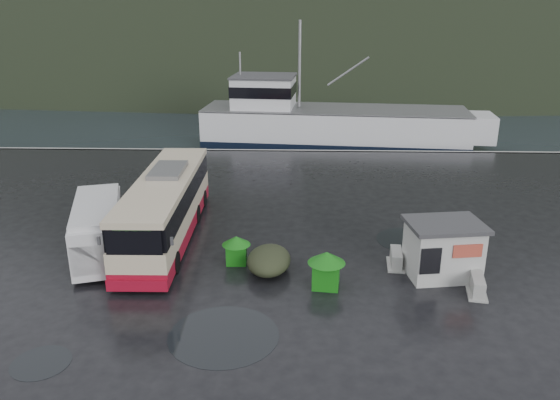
{
  "coord_description": "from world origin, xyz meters",
  "views": [
    {
      "loc": [
        2.05,
        -22.67,
        11.09
      ],
      "look_at": [
        1.23,
        3.45,
        1.7
      ],
      "focal_mm": 35.0,
      "sensor_mm": 36.0,
      "label": 1
    }
  ],
  "objects_px": {
    "white_van": "(102,255)",
    "jersey_barrier_b": "(395,266)",
    "dome_tent": "(269,271)",
    "jersey_barrier_a": "(476,294)",
    "fishing_trawler": "(334,131)",
    "waste_bin_left": "(237,262)",
    "waste_bin_right": "(326,286)",
    "ticket_kiosk": "(440,275)",
    "coach_bus": "(168,237)"
  },
  "relations": [
    {
      "from": "dome_tent",
      "to": "waste_bin_left",
      "type": "bearing_deg",
      "value": 152.09
    },
    {
      "from": "coach_bus",
      "to": "white_van",
      "type": "bearing_deg",
      "value": -141.11
    },
    {
      "from": "coach_bus",
      "to": "waste_bin_right",
      "type": "height_order",
      "value": "coach_bus"
    },
    {
      "from": "waste_bin_right",
      "to": "dome_tent",
      "type": "xyz_separation_m",
      "value": [
        -2.44,
        1.29,
        0.0
      ]
    },
    {
      "from": "jersey_barrier_b",
      "to": "dome_tent",
      "type": "bearing_deg",
      "value": -173.21
    },
    {
      "from": "waste_bin_left",
      "to": "jersey_barrier_a",
      "type": "bearing_deg",
      "value": -14.17
    },
    {
      "from": "white_van",
      "to": "jersey_barrier_b",
      "type": "xyz_separation_m",
      "value": [
        13.63,
        -0.72,
        0.0
      ]
    },
    {
      "from": "white_van",
      "to": "dome_tent",
      "type": "bearing_deg",
      "value": -26.6
    },
    {
      "from": "waste_bin_left",
      "to": "jersey_barrier_b",
      "type": "height_order",
      "value": "waste_bin_left"
    },
    {
      "from": "fishing_trawler",
      "to": "dome_tent",
      "type": "bearing_deg",
      "value": -93.77
    },
    {
      "from": "coach_bus",
      "to": "jersey_barrier_a",
      "type": "xyz_separation_m",
      "value": [
        13.83,
        -5.35,
        0.0
      ]
    },
    {
      "from": "dome_tent",
      "to": "coach_bus",
      "type": "bearing_deg",
      "value": 145.64
    },
    {
      "from": "waste_bin_right",
      "to": "fishing_trawler",
      "type": "relative_size",
      "value": 0.06
    },
    {
      "from": "white_van",
      "to": "waste_bin_left",
      "type": "bearing_deg",
      "value": -21.94
    },
    {
      "from": "white_van",
      "to": "coach_bus",
      "type": "bearing_deg",
      "value": 23.16
    },
    {
      "from": "white_van",
      "to": "dome_tent",
      "type": "distance_m",
      "value": 8.08
    },
    {
      "from": "dome_tent",
      "to": "white_van",
      "type": "bearing_deg",
      "value": 170.04
    },
    {
      "from": "coach_bus",
      "to": "waste_bin_left",
      "type": "height_order",
      "value": "coach_bus"
    },
    {
      "from": "white_van",
      "to": "waste_bin_right",
      "type": "relative_size",
      "value": 3.98
    },
    {
      "from": "dome_tent",
      "to": "fishing_trawler",
      "type": "relative_size",
      "value": 0.09
    },
    {
      "from": "white_van",
      "to": "waste_bin_right",
      "type": "height_order",
      "value": "white_van"
    },
    {
      "from": "white_van",
      "to": "jersey_barrier_a",
      "type": "distance_m",
      "value": 16.79
    },
    {
      "from": "dome_tent",
      "to": "fishing_trawler",
      "type": "height_order",
      "value": "fishing_trawler"
    },
    {
      "from": "waste_bin_left",
      "to": "waste_bin_right",
      "type": "bearing_deg",
      "value": -27.82
    },
    {
      "from": "jersey_barrier_a",
      "to": "jersey_barrier_b",
      "type": "relative_size",
      "value": 1.0
    },
    {
      "from": "waste_bin_right",
      "to": "dome_tent",
      "type": "height_order",
      "value": "waste_bin_right"
    },
    {
      "from": "waste_bin_left",
      "to": "dome_tent",
      "type": "height_order",
      "value": "waste_bin_left"
    },
    {
      "from": "waste_bin_right",
      "to": "coach_bus",
      "type": "bearing_deg",
      "value": 147.62
    },
    {
      "from": "fishing_trawler",
      "to": "coach_bus",
      "type": "bearing_deg",
      "value": -106.3
    },
    {
      "from": "dome_tent",
      "to": "jersey_barrier_a",
      "type": "relative_size",
      "value": 1.8
    },
    {
      "from": "waste_bin_right",
      "to": "jersey_barrier_b",
      "type": "height_order",
      "value": "waste_bin_right"
    },
    {
      "from": "jersey_barrier_a",
      "to": "jersey_barrier_b",
      "type": "xyz_separation_m",
      "value": [
        -2.87,
        2.41,
        0.0
      ]
    },
    {
      "from": "ticket_kiosk",
      "to": "jersey_barrier_b",
      "type": "distance_m",
      "value": 1.97
    },
    {
      "from": "waste_bin_right",
      "to": "jersey_barrier_a",
      "type": "bearing_deg",
      "value": -4.23
    },
    {
      "from": "waste_bin_right",
      "to": "jersey_barrier_b",
      "type": "distance_m",
      "value": 3.78
    },
    {
      "from": "waste_bin_left",
      "to": "ticket_kiosk",
      "type": "height_order",
      "value": "ticket_kiosk"
    },
    {
      "from": "coach_bus",
      "to": "waste_bin_left",
      "type": "xyz_separation_m",
      "value": [
        3.78,
        -2.82,
        0.0
      ]
    },
    {
      "from": "waste_bin_left",
      "to": "jersey_barrier_b",
      "type": "bearing_deg",
      "value": -0.98
    },
    {
      "from": "jersey_barrier_a",
      "to": "fishing_trawler",
      "type": "height_order",
      "value": "fishing_trawler"
    },
    {
      "from": "dome_tent",
      "to": "jersey_barrier_a",
      "type": "distance_m",
      "value": 8.72
    },
    {
      "from": "coach_bus",
      "to": "dome_tent",
      "type": "relative_size",
      "value": 4.45
    },
    {
      "from": "ticket_kiosk",
      "to": "jersey_barrier_b",
      "type": "bearing_deg",
      "value": 147.3
    },
    {
      "from": "ticket_kiosk",
      "to": "waste_bin_left",
      "type": "bearing_deg",
      "value": 165.87
    },
    {
      "from": "white_van",
      "to": "fishing_trawler",
      "type": "bearing_deg",
      "value": 48.44
    },
    {
      "from": "coach_bus",
      "to": "ticket_kiosk",
      "type": "distance_m",
      "value": 13.3
    },
    {
      "from": "coach_bus",
      "to": "waste_bin_right",
      "type": "xyz_separation_m",
      "value": [
        7.73,
        -4.9,
        0.0
      ]
    },
    {
      "from": "waste_bin_right",
      "to": "fishing_trawler",
      "type": "height_order",
      "value": "fishing_trawler"
    },
    {
      "from": "waste_bin_right",
      "to": "ticket_kiosk",
      "type": "xyz_separation_m",
      "value": [
        5.02,
        1.14,
        0.0
      ]
    },
    {
      "from": "coach_bus",
      "to": "white_van",
      "type": "relative_size",
      "value": 1.91
    },
    {
      "from": "waste_bin_left",
      "to": "fishing_trawler",
      "type": "bearing_deg",
      "value": 77.52
    }
  ]
}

